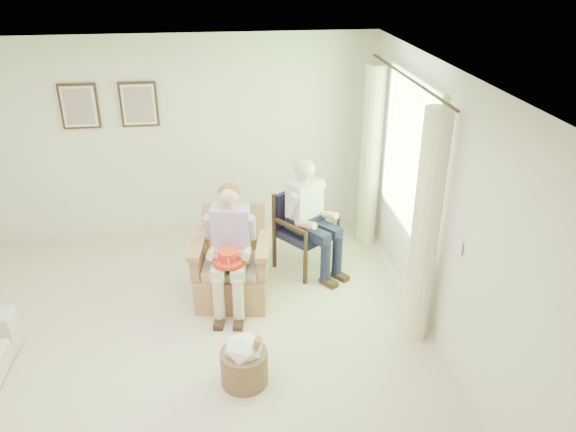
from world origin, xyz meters
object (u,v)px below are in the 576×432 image
(person_dark, at_px, (308,210))
(hatbox, at_px, (244,360))
(wood_armchair, at_px, (305,226))
(person_wicker, at_px, (231,240))
(red_hat, at_px, (228,258))
(wicker_armchair, at_px, (232,271))

(person_dark, height_order, hatbox, person_dark)
(wood_armchair, distance_m, person_wicker, 1.19)
(person_dark, relative_size, red_hat, 4.21)
(wood_armchair, bearing_deg, red_hat, -171.73)
(wicker_armchair, height_order, person_wicker, person_wicker)
(person_dark, relative_size, hatbox, 2.18)
(hatbox, bearing_deg, wicker_armchair, 91.97)
(person_wicker, bearing_deg, person_dark, 41.25)
(person_wicker, xyz_separation_m, hatbox, (0.05, -1.25, -0.53))
(wood_armchair, distance_m, red_hat, 1.34)
(red_hat, bearing_deg, wicker_armchair, 83.60)
(person_wicker, bearing_deg, red_hat, -92.11)
(wicker_armchair, relative_size, red_hat, 3.13)
(red_hat, bearing_deg, person_dark, 39.97)
(wood_armchair, relative_size, red_hat, 2.92)
(person_dark, bearing_deg, wood_armchair, 53.16)
(wicker_armchair, bearing_deg, wood_armchair, 42.25)
(person_dark, xyz_separation_m, red_hat, (-0.94, -0.79, -0.11))
(wicker_armchair, height_order, wood_armchair, wicker_armchair)
(person_dark, xyz_separation_m, hatbox, (-0.85, -1.83, -0.55))
(wood_armchair, distance_m, hatbox, 2.18)
(wicker_armchair, xyz_separation_m, person_dark, (0.90, 0.45, 0.47))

